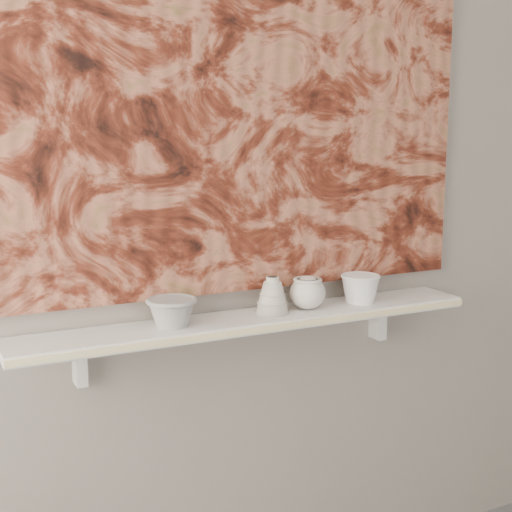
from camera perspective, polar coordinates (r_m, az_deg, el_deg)
wall_back at (r=2.09m, az=-1.40°, el=7.03°), size 3.60×0.00×3.60m
shelf at (r=2.07m, az=-0.24°, el=-5.20°), size 1.40×0.18×0.03m
shelf_stripe at (r=1.99m, az=0.94°, el=-5.83°), size 1.40×0.01×0.02m
bracket_left at (r=2.00m, az=-13.94°, el=-8.32°), size 0.03×0.06×0.12m
bracket_right at (r=2.39m, az=9.72°, el=-5.12°), size 0.03×0.06×0.12m
painting at (r=2.07m, az=-1.25°, el=12.26°), size 1.50×0.02×1.10m
house_motif at (r=2.30m, az=9.14°, el=4.24°), size 0.09×0.00×0.08m
bowl_grey at (r=1.97m, az=-6.76°, el=-4.44°), size 0.16×0.16×0.08m
cup_cream at (r=2.14m, az=4.14°, el=-2.96°), size 0.14×0.14×0.10m
bell_vessel at (r=2.08m, az=1.32°, el=-3.14°), size 0.10×0.10×0.11m
bowl_white at (r=2.24m, az=8.34°, el=-2.57°), size 0.15×0.15×0.09m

